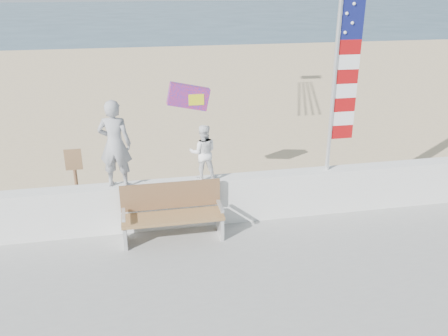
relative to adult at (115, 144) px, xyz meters
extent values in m
plane|color=#2F4C5F|center=(1.71, -2.00, -1.87)|extent=(220.00, 220.00, 0.00)
cube|color=#D0B58B|center=(1.71, 7.00, -1.83)|extent=(90.00, 40.00, 0.08)
cube|color=white|center=(1.71, 0.00, -1.24)|extent=(30.00, 0.35, 0.90)
imported|color=#949599|center=(0.00, 0.00, 0.00)|extent=(0.65, 0.51, 1.58)
imported|color=white|center=(1.56, 0.00, -0.27)|extent=(0.55, 0.45, 1.05)
cube|color=#9C7344|center=(0.91, -0.55, -1.25)|extent=(1.80, 0.50, 0.06)
cube|color=brown|center=(0.91, -0.28, -0.94)|extent=(1.80, 0.05, 0.50)
cube|color=silver|center=(0.06, -0.55, -1.49)|extent=(0.06, 0.50, 0.40)
cube|color=white|center=(0.06, -0.60, -1.09)|extent=(0.06, 0.45, 0.05)
cube|color=silver|center=(1.76, -0.55, -1.49)|extent=(0.06, 0.50, 0.40)
cube|color=silver|center=(1.76, -0.60, -1.09)|extent=(0.06, 0.45, 0.05)
cylinder|color=silver|center=(4.01, 0.00, 0.96)|extent=(0.08, 0.08, 3.50)
cube|color=#0F1451|center=(4.25, 0.00, 2.16)|extent=(0.44, 0.02, 0.95)
cube|color=#9E0A0C|center=(4.25, 0.00, -0.04)|extent=(0.44, 0.02, 0.26)
cube|color=white|center=(4.25, 0.00, 0.23)|extent=(0.44, 0.02, 0.26)
cube|color=#9E0A0C|center=(4.25, 0.00, 0.49)|extent=(0.44, 0.02, 0.26)
cube|color=white|center=(4.25, 0.00, 0.76)|extent=(0.44, 0.02, 0.26)
cube|color=#9E0A0C|center=(4.25, 0.00, 1.02)|extent=(0.44, 0.02, 0.26)
cube|color=white|center=(4.25, 0.00, 1.29)|extent=(0.44, 0.02, 0.26)
cube|color=#9E0A0C|center=(4.25, 0.00, 1.55)|extent=(0.44, 0.02, 0.26)
sphere|color=white|center=(4.13, -0.02, 1.81)|extent=(0.06, 0.06, 0.06)
sphere|color=white|center=(4.25, -0.02, 1.97)|extent=(0.06, 0.06, 0.06)
sphere|color=white|center=(4.13, -0.02, 2.13)|extent=(0.06, 0.06, 0.06)
sphere|color=white|center=(4.25, -0.02, 2.29)|extent=(0.06, 0.06, 0.06)
cube|color=red|center=(1.51, 1.58, 0.42)|extent=(0.91, 0.24, 0.62)
cube|color=yellow|center=(1.66, 1.58, 0.37)|extent=(0.32, 0.24, 0.23)
cylinder|color=brown|center=(-0.84, 0.87, -1.19)|extent=(0.07, 0.07, 1.20)
cube|color=olive|center=(-0.84, 0.85, -0.54)|extent=(0.32, 0.03, 0.42)
camera|label=1|loc=(0.34, -8.07, 2.67)|focal=38.00mm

